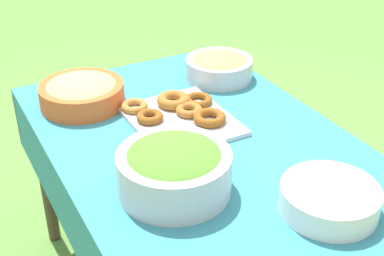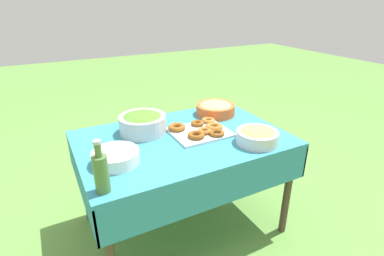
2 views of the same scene
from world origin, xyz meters
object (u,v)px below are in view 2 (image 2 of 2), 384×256
(salad_bowl, at_px, (143,122))
(donut_platter, at_px, (200,130))
(olive_oil_bottle, at_px, (101,172))
(plate_stack, at_px, (116,157))
(fruit_bowl, at_px, (257,136))
(pasta_bowl, at_px, (216,108))

(salad_bowl, distance_m, donut_platter, 0.39)
(donut_platter, height_order, olive_oil_bottle, olive_oil_bottle)
(plate_stack, bearing_deg, fruit_bowl, -11.28)
(fruit_bowl, bearing_deg, olive_oil_bottle, -176.16)
(olive_oil_bottle, relative_size, fruit_bowl, 1.01)
(plate_stack, bearing_deg, olive_oil_bottle, -117.58)
(salad_bowl, xyz_separation_m, olive_oil_bottle, (-0.39, -0.55, 0.03))
(donut_platter, distance_m, olive_oil_bottle, 0.82)
(salad_bowl, distance_m, pasta_bowl, 0.61)
(salad_bowl, height_order, donut_platter, salad_bowl)
(donut_platter, bearing_deg, fruit_bowl, -51.47)
(salad_bowl, relative_size, plate_stack, 1.21)
(salad_bowl, bearing_deg, olive_oil_bottle, -125.28)
(olive_oil_bottle, bearing_deg, salad_bowl, 54.72)
(salad_bowl, bearing_deg, pasta_bowl, 5.74)
(donut_platter, bearing_deg, olive_oil_bottle, -153.35)
(donut_platter, relative_size, olive_oil_bottle, 1.44)
(donut_platter, distance_m, plate_stack, 0.62)
(salad_bowl, xyz_separation_m, pasta_bowl, (0.61, 0.06, -0.02))
(salad_bowl, distance_m, olive_oil_bottle, 0.67)
(olive_oil_bottle, height_order, fruit_bowl, olive_oil_bottle)
(salad_bowl, distance_m, fruit_bowl, 0.75)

